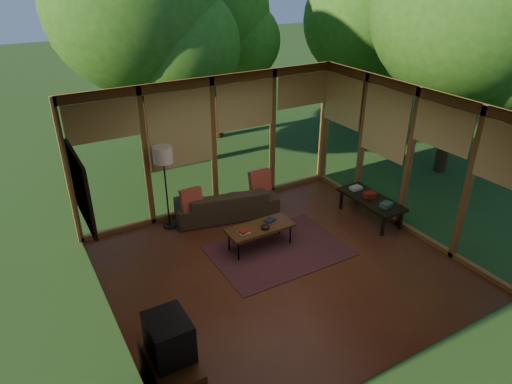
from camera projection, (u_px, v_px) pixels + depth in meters
floor at (281, 266)px, 7.69m from camera, size 5.50×5.50×0.00m
ceiling at (285, 111)px, 6.47m from camera, size 5.50×5.50×0.00m
wall_left at (103, 244)px, 5.85m from camera, size 0.04×5.00×2.70m
wall_front at (403, 283)px, 5.15m from camera, size 5.50×0.04×2.70m
window_wall_back at (214, 145)px, 9.01m from camera, size 5.50×0.12×2.70m
window_wall_right at (409, 161)px, 8.31m from camera, size 0.12×5.00×2.70m
exterior_lawn at (343, 96)px, 17.45m from camera, size 40.00×40.00×0.00m
tree_nw at (133, 5)px, 9.56m from camera, size 3.76×3.76×5.67m
tree_ne at (212, 12)px, 11.95m from camera, size 3.03×3.03×4.94m
tree_se at (469, 6)px, 9.49m from camera, size 4.07×4.07×5.81m
tree_far at (363, 20)px, 12.94m from camera, size 3.39×3.39×4.82m
rug at (278, 250)px, 8.10m from camera, size 2.32×1.65×0.01m
sofa at (226, 203)px, 9.10m from camera, size 2.13×1.20×0.59m
pillow_left at (191, 200)px, 8.59m from camera, size 0.41×0.22×0.43m
pillow_right at (260, 181)px, 9.25m from camera, size 0.45×0.24×0.47m
ct_book_lower at (244, 233)px, 7.82m from camera, size 0.19×0.14×0.03m
ct_book_upper at (244, 231)px, 7.81m from camera, size 0.19×0.16×0.03m
ct_book_side at (270, 220)px, 8.19m from camera, size 0.23×0.20×0.03m
ct_bowl at (265, 227)px, 7.95m from camera, size 0.16×0.16×0.07m
media_cabinet at (171, 373)px, 5.32m from camera, size 0.50×1.00×0.60m
television at (169, 337)px, 5.08m from camera, size 0.45×0.55×0.50m
console_book_a at (386, 205)px, 8.59m from camera, size 0.25×0.21×0.08m
console_book_b at (370, 195)px, 8.93m from camera, size 0.26×0.21×0.10m
console_book_c at (356, 188)px, 9.25m from camera, size 0.23×0.17×0.06m
floor_lamp at (163, 159)px, 8.22m from camera, size 0.36×0.36×1.65m
coffee_table at (260, 228)px, 8.04m from camera, size 1.20×0.50×0.43m
side_console at (371, 200)px, 8.94m from camera, size 0.60×1.40×0.46m
wall_painting at (81, 188)px, 6.85m from camera, size 0.06×1.35×1.15m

